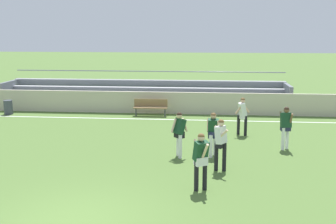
% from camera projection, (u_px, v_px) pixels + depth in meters
% --- Properties ---
extents(ground_plane, '(160.00, 160.00, 0.00)m').
position_uv_depth(ground_plane, '(74.00, 222.00, 10.06)').
color(ground_plane, '#4C6B30').
extents(field_line_sideline, '(44.00, 0.12, 0.01)m').
position_uv_depth(field_line_sideline, '(147.00, 119.00, 21.75)').
color(field_line_sideline, white).
rests_on(field_line_sideline, ground).
extents(sideline_wall, '(48.00, 0.16, 1.20)m').
position_uv_depth(sideline_wall, '(151.00, 103.00, 23.20)').
color(sideline_wall, beige).
rests_on(sideline_wall, ground).
extents(bleacher_stand, '(16.84, 2.66, 2.04)m').
position_uv_depth(bleacher_stand, '(144.00, 93.00, 25.10)').
color(bleacher_stand, '#B2B2B7').
rests_on(bleacher_stand, ground).
extents(bench_far_left, '(1.80, 0.40, 0.90)m').
position_uv_depth(bench_far_left, '(151.00, 106.00, 22.50)').
color(bench_far_left, olive).
rests_on(bench_far_left, ground).
extents(trash_bin, '(0.47, 0.47, 0.77)m').
position_uv_depth(trash_bin, '(8.00, 107.00, 22.97)').
color(trash_bin, '#3D424C').
rests_on(trash_bin, ground).
extents(player_dark_wide_right, '(0.63, 0.54, 1.64)m').
position_uv_depth(player_dark_wide_right, '(179.00, 131.00, 15.06)').
color(player_dark_wide_right, white).
rests_on(player_dark_wide_right, ground).
extents(player_dark_dropping_back, '(0.44, 0.59, 1.61)m').
position_uv_depth(player_dark_dropping_back, '(213.00, 131.00, 15.14)').
color(player_dark_dropping_back, white).
rests_on(player_dark_dropping_back, ground).
extents(player_dark_overlapping, '(0.45, 0.50, 1.66)m').
position_uv_depth(player_dark_overlapping, '(286.00, 124.00, 16.02)').
color(player_dark_overlapping, white).
rests_on(player_dark_overlapping, ground).
extents(player_white_deep_cover, '(0.68, 0.46, 1.66)m').
position_uv_depth(player_white_deep_cover, '(242.00, 113.00, 18.26)').
color(player_white_deep_cover, black).
rests_on(player_white_deep_cover, ground).
extents(player_white_wide_left, '(0.46, 0.67, 1.71)m').
position_uv_depth(player_white_wide_left, '(221.00, 140.00, 13.55)').
color(player_white_wide_left, black).
rests_on(player_white_wide_left, ground).
extents(player_dark_trailing_run, '(0.50, 0.63, 1.67)m').
position_uv_depth(player_dark_trailing_run, '(201.00, 157.00, 11.86)').
color(player_dark_trailing_run, black).
rests_on(player_dark_trailing_run, ground).
extents(soccer_ball, '(0.22, 0.22, 0.22)m').
position_uv_depth(soccer_ball, '(202.00, 150.00, 15.73)').
color(soccer_ball, orange).
rests_on(soccer_ball, ground).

